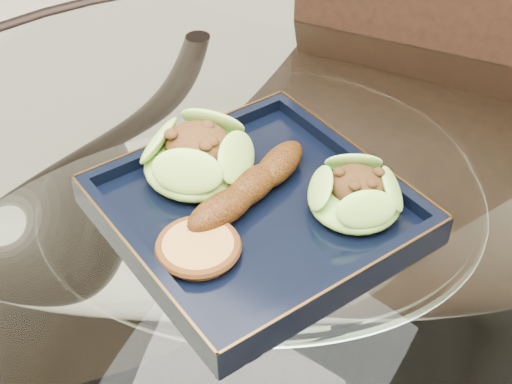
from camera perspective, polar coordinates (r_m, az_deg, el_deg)
The scene contains 7 objects.
dining_table at distance 0.84m, azimuth 0.38°, elevation -10.46°, with size 1.13×1.13×0.77m.
dining_chair at distance 1.03m, azimuth 11.74°, elevation 0.06°, with size 0.52×0.52×1.07m.
navy_plate at distance 0.71m, azimuth 0.00°, elevation -1.81°, with size 0.27×0.27×0.02m, color black.
lettuce_wrap_left at distance 0.74m, azimuth -4.68°, elevation 2.64°, with size 0.11×0.11×0.04m, color #699F2E.
lettuce_wrap_right at distance 0.70m, azimuth 7.94°, elevation -0.38°, with size 0.09×0.09×0.03m, color olive.
roasted_plantain at distance 0.71m, azimuth -0.38°, elevation 0.48°, with size 0.16×0.03×0.03m, color #552908.
crumb_patty at distance 0.66m, azimuth -4.63°, elevation -4.50°, with size 0.07×0.07×0.01m, color #CA8743.
Camera 1 is at (0.27, -0.45, 1.26)m, focal length 50.00 mm.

